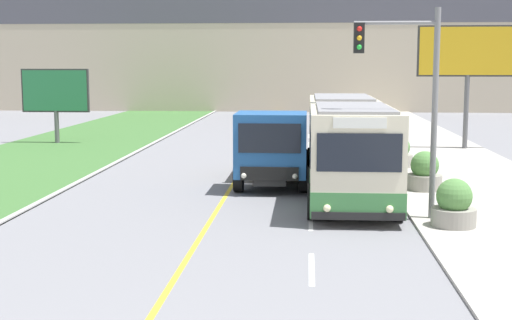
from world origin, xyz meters
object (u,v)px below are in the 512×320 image
dump_truck (272,149)px  planter_round_far (384,139)px  billboard_small (55,92)px  planter_round_second (424,173)px  car_distant (332,125)px  traffic_light_mast (411,86)px  billboard_large (468,56)px  city_bus (346,145)px  planter_round_third (399,153)px  planter_round_near (454,205)px

dump_truck → planter_round_far: (4.94, 10.20, -0.68)m
dump_truck → billboard_small: bearing=133.7°
dump_truck → planter_round_far: bearing=64.1°
planter_round_second → dump_truck: bearing=173.4°
car_distant → planter_round_far: 7.75m
car_distant → dump_truck: bearing=-98.6°
traffic_light_mast → billboard_small: traffic_light_mast is taller
planter_round_second → planter_round_far: bearing=91.0°
planter_round_second → car_distant: bearing=97.7°
dump_truck → billboard_large: billboard_large is taller
billboard_large → billboard_small: (-21.30, 1.36, -1.92)m
dump_truck → billboard_small: size_ratio=1.52×
traffic_light_mast → city_bus: bearing=107.1°
city_bus → planter_round_third: city_bus is taller
planter_round_third → planter_round_second: bearing=-88.1°
traffic_light_mast → planter_round_third: traffic_light_mast is taller
billboard_large → planter_round_far: bearing=-162.9°
planter_round_third → car_distant: bearing=100.1°
billboard_small → planter_round_near: bearing=-47.5°
traffic_light_mast → planter_round_third: (0.99, 9.83, -3.04)m
billboard_large → planter_round_near: size_ratio=4.89×
planter_round_far → planter_round_second: bearing=-89.0°
city_bus → traffic_light_mast: traffic_light_mast is taller
planter_round_near → car_distant: bearing=95.7°
billboard_large → planter_round_near: 18.36m
traffic_light_mast → billboard_small: 24.13m
billboard_large → car_distant: bearing=136.0°
traffic_light_mast → planter_round_near: 3.36m
dump_truck → planter_round_second: (5.13, -0.60, -0.68)m
planter_round_far → billboard_large: bearing=17.1°
billboard_large → planter_round_second: bearing=-108.0°
planter_round_second → planter_round_far: (-0.19, 10.79, -0.00)m
city_bus → planter_round_near: 6.20m
traffic_light_mast → planter_round_second: size_ratio=4.41×
planter_round_third → billboard_small: bearing=155.0°
car_distant → planter_round_second: 18.37m
dump_truck → planter_round_second: dump_truck is taller
planter_round_near → planter_round_second: size_ratio=0.96×
city_bus → car_distant: (0.15, 18.01, -0.86)m
city_bus → billboard_small: 19.86m
planter_round_third → planter_round_near: bearing=-89.6°
city_bus → dump_truck: bearing=171.2°
city_bus → planter_round_second: bearing=-4.4°
planter_round_third → dump_truck: bearing=-135.9°
planter_round_second → planter_round_far: 10.79m
billboard_large → city_bus: bearing=-118.8°
city_bus → planter_round_far: size_ratio=9.26×
dump_truck → city_bus: bearing=-8.8°
traffic_light_mast → planter_round_far: 15.55m
city_bus → traffic_light_mast: bearing=-72.9°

